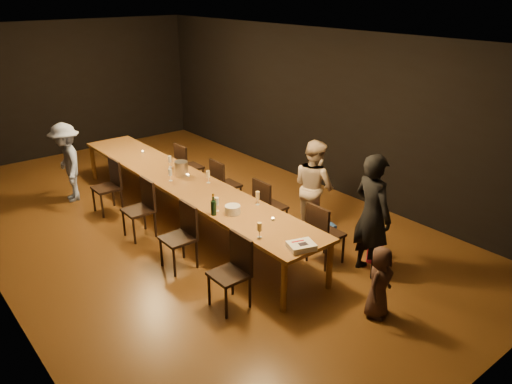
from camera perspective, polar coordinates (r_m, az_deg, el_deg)
ground at (r=8.54m, az=-7.96°, el=-3.35°), size 10.00×10.00×0.00m
room_shell at (r=7.87m, az=-8.78°, el=10.38°), size 6.04×10.04×3.02m
table at (r=8.26m, az=-8.22°, el=1.03°), size 0.90×6.00×0.75m
chair_right_0 at (r=7.13m, az=8.02°, el=-4.67°), size 0.42×0.42×0.93m
chair_right_1 at (r=7.91m, az=1.70°, el=-1.61°), size 0.42×0.42×0.93m
chair_right_2 at (r=8.78m, az=-3.41°, el=0.89°), size 0.42×0.42×0.93m
chair_right_3 at (r=9.72m, az=-7.57°, el=2.92°), size 0.42×0.42×0.93m
chair_left_0 at (r=6.14m, az=-3.10°, el=-9.31°), size 0.42×0.42×0.93m
chair_left_1 at (r=7.03m, az=-8.92°, el=-5.19°), size 0.42×0.42×0.93m
chair_left_2 at (r=7.99m, az=-13.33°, el=-1.98°), size 0.42×0.42×0.93m
chair_left_3 at (r=9.01m, az=-16.75°, el=0.52°), size 0.42×0.42×0.93m
woman_birthday at (r=6.84m, az=13.13°, el=-2.61°), size 0.50×0.68×1.73m
woman_tan at (r=7.94m, az=6.64°, el=0.65°), size 0.64×0.79×1.52m
man_blue at (r=9.67m, az=-20.76°, el=3.16°), size 0.69×1.02×1.46m
child at (r=6.17m, az=13.91°, el=-9.97°), size 0.51×0.39×0.91m
gift_bag_red at (r=7.45m, az=13.43°, el=-6.60°), size 0.28×0.20×0.30m
gift_bag_blue at (r=7.78m, az=8.07°, el=-4.80°), size 0.28×0.22×0.31m
birthday_cake at (r=6.10m, az=5.20°, el=-6.15°), size 0.38×0.34×0.08m
plate_stack at (r=6.96m, az=-2.69°, el=-2.03°), size 0.24×0.24×0.12m
champagne_bottle at (r=6.90m, az=-4.89°, el=-1.40°), size 0.08×0.08×0.32m
ice_bucket at (r=8.42m, az=-8.54°, el=2.68°), size 0.29×0.29×0.25m
wineglass_0 at (r=6.29m, az=0.40°, el=-4.38°), size 0.06×0.06×0.21m
wineglass_1 at (r=7.21m, az=0.18°, el=-0.71°), size 0.06×0.06×0.21m
wineglass_2 at (r=7.03m, az=-4.50°, el=-1.42°), size 0.06×0.06×0.21m
wineglass_3 at (r=8.05m, az=-5.48°, el=1.74°), size 0.06×0.06×0.21m
wineglass_4 at (r=8.22m, az=-9.77°, el=1.94°), size 0.06×0.06×0.21m
wineglass_5 at (r=8.84m, az=-9.82°, el=3.43°), size 0.06×0.06×0.21m
tealight_near at (r=6.78m, az=1.93°, el=-3.12°), size 0.05×0.05×0.03m
tealight_mid at (r=8.40m, az=-7.76°, el=1.88°), size 0.05×0.05×0.03m
tealight_far at (r=9.75m, az=-12.82°, el=4.48°), size 0.05×0.05×0.03m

